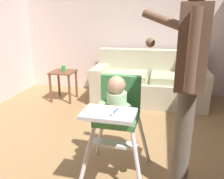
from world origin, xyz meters
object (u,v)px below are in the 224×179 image
side_table (63,79)px  sippy_cup (64,68)px  couch (149,82)px  adult_standing (188,80)px  high_chair (117,108)px

side_table → sippy_cup: bearing=0.0°
couch → adult_standing: 2.27m
couch → adult_standing: adult_standing is taller
adult_standing → side_table: bearing=-40.3°
high_chair → sippy_cup: bearing=-143.0°
side_table → sippy_cup: (0.02, 0.00, 0.19)m
side_table → sippy_cup: 0.19m
high_chair → couch: bearing=177.0°
side_table → sippy_cup: size_ratio=5.20×
couch → adult_standing: size_ratio=1.11×
couch → high_chair: size_ratio=1.94×
couch → high_chair: (-0.18, -2.09, 0.34)m
adult_standing → sippy_cup: bearing=-40.5°
couch → side_table: size_ratio=3.63×
adult_standing → side_table: adult_standing is taller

